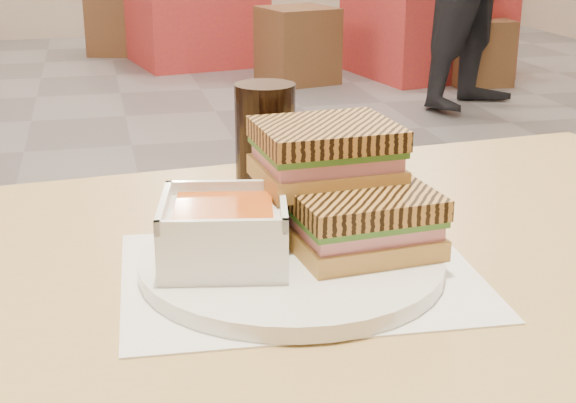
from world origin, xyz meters
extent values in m
cube|color=tan|center=(-0.01, -1.99, 0.73)|extent=(1.26, 0.81, 0.03)
cylinder|color=tan|center=(0.51, -1.64, 0.36)|extent=(0.06, 0.06, 0.72)
cube|color=white|center=(0.02, -2.01, 0.75)|extent=(0.34, 0.28, 0.00)
cylinder|color=white|center=(0.01, -2.00, 0.76)|extent=(0.29, 0.29, 0.02)
cube|color=white|center=(-0.05, -2.00, 0.79)|extent=(0.13, 0.13, 0.05)
cube|color=orange|center=(-0.05, -2.00, 0.82)|extent=(0.10, 0.10, 0.01)
cube|color=white|center=(0.00, -2.01, 0.82)|extent=(0.03, 0.11, 0.01)
cube|color=white|center=(-0.10, -1.99, 0.82)|extent=(0.03, 0.11, 0.01)
cube|color=white|center=(-0.04, -1.95, 0.82)|extent=(0.11, 0.03, 0.01)
cube|color=white|center=(-0.06, -2.05, 0.82)|extent=(0.11, 0.03, 0.01)
cube|color=#BE8F43|center=(0.08, -2.00, 0.78)|extent=(0.14, 0.12, 0.02)
cube|color=#C5747F|center=(0.08, -2.00, 0.79)|extent=(0.13, 0.11, 0.01)
cube|color=#386B23|center=(0.08, -2.00, 0.80)|extent=(0.14, 0.12, 0.01)
cube|color=olive|center=(0.08, -2.00, 0.82)|extent=(0.14, 0.12, 0.02)
cube|color=#BE8F43|center=(0.06, -1.94, 0.83)|extent=(0.14, 0.12, 0.02)
cube|color=#C5747F|center=(0.06, -1.94, 0.84)|extent=(0.13, 0.11, 0.01)
cube|color=#386B23|center=(0.06, -1.94, 0.85)|extent=(0.14, 0.12, 0.01)
cube|color=olive|center=(0.06, -1.94, 0.87)|extent=(0.14, 0.12, 0.02)
cylinder|color=black|center=(0.03, -1.82, 0.82)|extent=(0.07, 0.07, 0.14)
cube|color=#B33526|center=(2.08, 2.68, 0.39)|extent=(1.03, 1.03, 0.78)
cube|color=#B33526|center=(0.60, 3.51, 0.38)|extent=(1.01, 1.01, 0.76)
cube|color=brown|center=(1.16, 2.59, 0.24)|extent=(0.52, 0.52, 0.48)
cube|color=brown|center=(2.28, 2.27, 0.21)|extent=(0.39, 0.39, 0.42)
cube|color=brown|center=(0.07, 4.02, 0.23)|extent=(0.53, 0.53, 0.46)
cube|color=brown|center=(0.88, 4.02, 0.22)|extent=(0.45, 0.45, 0.44)
camera|label=1|loc=(-0.16, -2.71, 1.07)|focal=52.04mm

